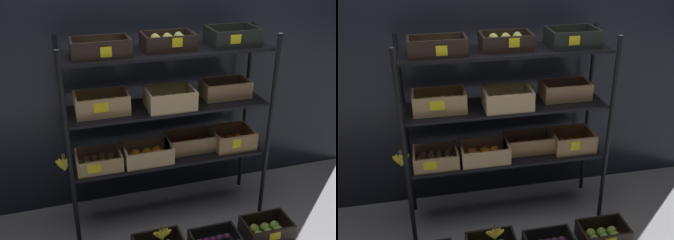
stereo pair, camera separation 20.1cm
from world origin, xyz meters
The scene contains 5 objects.
ground_plane centered at (0.00, 0.00, 0.00)m, with size 10.00×10.00×0.00m, color gray.
storefront_wall centered at (0.00, 0.40, 1.10)m, with size 3.86×0.12×2.20m, color black.
display_rack centered at (-0.01, -0.01, 0.94)m, with size 1.58×0.42×1.48m.
crate_ground_right_apple_green centered at (0.63, -0.48, 0.05)m, with size 0.36×0.24×0.13m.
banana_bunch_loose centered at (-0.18, -0.45, 0.19)m, with size 0.15×0.04×0.12m.
Camera 2 is at (-0.55, -2.59, 2.09)m, focal length 42.78 mm.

